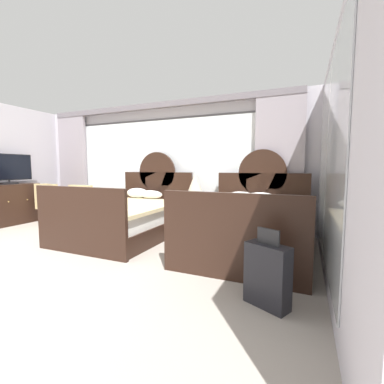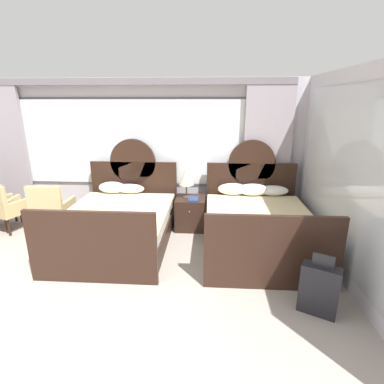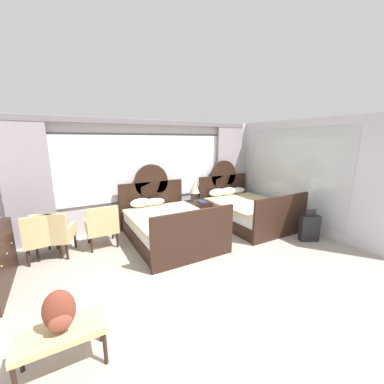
% 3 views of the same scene
% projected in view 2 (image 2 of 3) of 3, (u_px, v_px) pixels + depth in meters
% --- Properties ---
extents(ground_plane, '(24.00, 24.00, 0.00)m').
position_uv_depth(ground_plane, '(41.00, 362.00, 2.67)').
color(ground_plane, '#9E9389').
extents(wall_back_window, '(6.51, 0.22, 2.70)m').
position_uv_depth(wall_back_window, '(133.00, 148.00, 5.72)').
color(wall_back_window, silver).
rests_on(wall_back_window, ground_plane).
extents(wall_right_mirror, '(0.08, 4.24, 2.70)m').
position_uv_depth(wall_right_mirror, '(357.00, 181.00, 3.55)').
color(wall_right_mirror, silver).
rests_on(wall_right_mirror, ground_plane).
extents(bed_near_window, '(1.67, 2.26, 1.61)m').
position_uv_depth(bed_near_window, '(119.00, 223.00, 4.84)').
color(bed_near_window, black).
rests_on(bed_near_window, ground_plane).
extents(bed_near_mirror, '(1.67, 2.26, 1.61)m').
position_uv_depth(bed_near_mirror, '(257.00, 226.00, 4.72)').
color(bed_near_mirror, black).
rests_on(bed_near_mirror, ground_plane).
extents(nightstand_between_beds, '(0.53, 0.56, 0.59)m').
position_uv_depth(nightstand_between_beds, '(190.00, 213.00, 5.43)').
color(nightstand_between_beds, black).
rests_on(nightstand_between_beds, ground_plane).
extents(table_lamp_on_nightstand, '(0.27, 0.27, 0.58)m').
position_uv_depth(table_lamp_on_nightstand, '(186.00, 176.00, 5.25)').
color(table_lamp_on_nightstand, brown).
rests_on(table_lamp_on_nightstand, nightstand_between_beds).
extents(book_on_nightstand, '(0.18, 0.26, 0.03)m').
position_uv_depth(book_on_nightstand, '(193.00, 199.00, 5.23)').
color(book_on_nightstand, navy).
rests_on(book_on_nightstand, nightstand_between_beds).
extents(armchair_by_window_left, '(0.61, 0.61, 0.90)m').
position_uv_depth(armchair_by_window_left, '(51.00, 207.00, 5.23)').
color(armchair_by_window_left, tan).
rests_on(armchair_by_window_left, ground_plane).
extents(armchair_by_window_centre, '(0.77, 0.77, 0.90)m').
position_uv_depth(armchair_by_window_centre, '(5.00, 206.00, 5.29)').
color(armchair_by_window_centre, tan).
rests_on(armchair_by_window_centre, ground_plane).
extents(suitcase_on_floor, '(0.44, 0.34, 0.72)m').
position_uv_depth(suitcase_on_floor, '(319.00, 289.00, 3.22)').
color(suitcase_on_floor, black).
rests_on(suitcase_on_floor, ground_plane).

